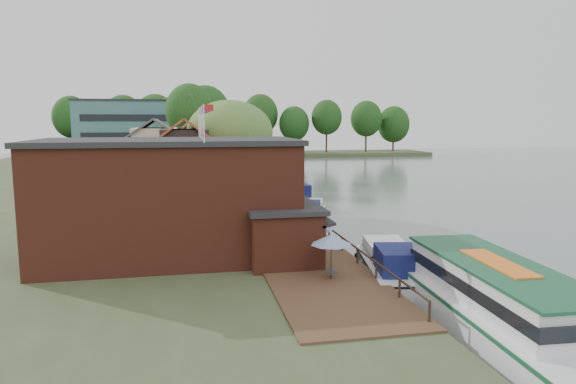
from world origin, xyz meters
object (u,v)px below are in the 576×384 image
pub (203,197)px  willow (230,152)px  hotel_block (147,132)px  cottage_a (185,167)px  umbrella_2 (296,233)px  cottage_b (156,159)px  umbrella_4 (292,215)px  umbrella_1 (314,240)px  cruiser_1 (310,211)px  cruiser_0 (390,260)px  tour_boat (506,305)px  cottage_c (193,154)px  cruiser_2 (290,194)px  umbrella_3 (303,220)px  umbrella_0 (331,256)px  umbrella_5 (280,209)px  swan (487,322)px

pub → willow: 20.36m
pub → willow: bearing=80.1°
hotel_block → cottage_a: hotel_block is taller
umbrella_2 → cottage_b: bearing=110.7°
umbrella_4 → umbrella_1: bearing=-92.5°
umbrella_1 → cruiser_1: umbrella_1 is taller
cruiser_0 → tour_boat: tour_boat is taller
cruiser_0 → pub: bearing=169.0°
umbrella_2 → hotel_block: bearing=100.8°
cottage_b → cottage_c: bearing=66.0°
umbrella_2 → tour_boat: size_ratio=0.16×
umbrella_4 → cruiser_2: 18.50m
cottage_a → cottage_b: 10.44m
cottage_c → umbrella_1: cottage_c is taller
umbrella_1 → umbrella_3: size_ratio=1.00×
cottage_b → willow: size_ratio=0.92×
umbrella_4 → cruiser_0: bearing=-67.8°
cottage_b → umbrella_2: (9.75, -25.75, -2.96)m
tour_boat → cottage_c: bearing=107.0°
cottage_a → cruiser_0: 22.84m
cottage_b → umbrella_4: cottage_b is taller
hotel_block → cruiser_1: hotel_block is taller
umbrella_0 → tour_boat: size_ratio=0.16×
hotel_block → umbrella_2: size_ratio=10.69×
cruiser_1 → hotel_block: bearing=126.2°
cottage_c → umbrella_2: 35.34m
cruiser_0 → cruiser_1: (-0.51, 17.79, -0.09)m
cottage_b → willow: willow is taller
umbrella_3 → cruiser_2: 20.17m
hotel_block → cruiser_2: size_ratio=2.36×
umbrella_0 → cruiser_1: (3.79, 20.12, -1.17)m
cottage_a → cruiser_2: (11.39, 8.51, -3.93)m
hotel_block → umbrella_5: bearing=-77.1°
umbrella_0 → cruiser_1: size_ratio=0.25×
cottage_c → umbrella_0: bearing=-81.1°
umbrella_0 → umbrella_2: (-0.61, 5.80, 0.00)m
umbrella_0 → cruiser_2: umbrella_0 is taller
umbrella_3 → umbrella_5: size_ratio=1.00×
cruiser_0 → swan: cruiser_0 is taller
umbrella_1 → umbrella_5: same height
umbrella_1 → cottage_b: bearing=110.5°
tour_boat → cottage_b: bearing=115.5°
umbrella_2 → cruiser_1: size_ratio=0.25×
cottage_b → umbrella_2: 27.69m
umbrella_4 → cruiser_1: 8.93m
willow → cruiser_2: size_ratio=0.97×
cottage_a → willow: bearing=48.0°
cottage_b → cruiser_2: 14.99m
cruiser_2 → willow: bearing=-158.4°
umbrella_1 → cottage_c: bearing=99.8°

